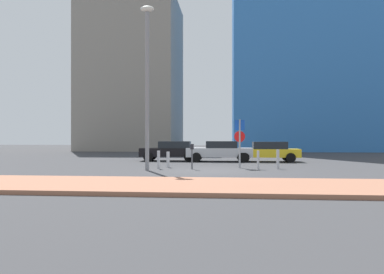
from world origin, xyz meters
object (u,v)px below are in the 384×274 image
at_px(parking_meter, 192,153).
at_px(traffic_bollard_mid, 278,159).
at_px(parked_car_silver, 220,151).
at_px(traffic_bollard_far, 159,160).
at_px(parked_car_black, 171,150).
at_px(street_lamp, 147,75).
at_px(parking_sign_post, 240,138).
at_px(traffic_bollard_near, 258,160).
at_px(traffic_bollard_edge, 168,160).
at_px(parked_car_yellow, 267,151).

bearing_deg(parking_meter, traffic_bollard_mid, 7.81).
xyz_separation_m(parked_car_silver, traffic_bollard_far, (-3.10, -6.33, -0.26)).
height_order(parked_car_black, street_lamp, street_lamp).
relative_size(parking_sign_post, street_lamp, 0.32).
distance_m(parking_meter, traffic_bollard_far, 1.81).
distance_m(parked_car_silver, street_lamp, 9.04).
relative_size(parked_car_black, traffic_bollard_far, 4.33).
bearing_deg(street_lamp, traffic_bollard_near, 11.13).
distance_m(traffic_bollard_near, traffic_bollard_mid, 1.15).
height_order(parking_meter, traffic_bollard_mid, parking_meter).
xyz_separation_m(parking_meter, traffic_bollard_near, (3.42, 0.17, -0.37)).
distance_m(parking_sign_post, parking_meter, 2.81).
xyz_separation_m(traffic_bollard_near, traffic_bollard_mid, (1.06, 0.44, 0.02)).
distance_m(parked_car_silver, traffic_bollard_far, 7.05).
relative_size(parked_car_black, parking_sign_post, 1.58).
height_order(traffic_bollard_near, traffic_bollard_edge, traffic_bollard_near).
xyz_separation_m(traffic_bollard_mid, traffic_bollard_far, (-6.26, -0.57, -0.03)).
bearing_deg(traffic_bollard_near, parking_sign_post, 137.74).
bearing_deg(parked_car_silver, parked_car_black, 175.60).
xyz_separation_m(parked_car_black, traffic_bollard_mid, (6.59, -6.02, -0.23)).
relative_size(street_lamp, traffic_bollard_mid, 8.08).
distance_m(traffic_bollard_mid, traffic_bollard_edge, 5.92).
relative_size(parking_sign_post, parking_meter, 2.00).
relative_size(parking_meter, traffic_bollard_mid, 1.29).
distance_m(parked_car_yellow, traffic_bollard_edge, 8.03).
relative_size(parking_meter, traffic_bollard_far, 1.37).
distance_m(parked_car_black, traffic_bollard_mid, 8.93).
xyz_separation_m(street_lamp, traffic_bollard_edge, (0.75, 1.95, -4.34)).
distance_m(parking_meter, traffic_bollard_mid, 4.54).
height_order(parked_car_yellow, parking_meter, parked_car_yellow).
bearing_deg(traffic_bollard_edge, traffic_bollard_far, -109.46).
bearing_deg(parked_car_black, parking_sign_post, -50.72).
xyz_separation_m(parked_car_silver, traffic_bollard_edge, (-2.75, -5.35, -0.30)).
distance_m(parked_car_yellow, street_lamp, 10.72).
height_order(parked_car_black, traffic_bollard_near, parked_car_black).
relative_size(street_lamp, traffic_bollard_edge, 9.52).
distance_m(traffic_bollard_far, traffic_bollard_edge, 1.04).
height_order(parked_car_black, traffic_bollard_mid, parked_car_black).
xyz_separation_m(parking_sign_post, traffic_bollard_mid, (1.98, -0.39, -1.14)).
bearing_deg(traffic_bollard_mid, parking_meter, -172.19).
bearing_deg(parked_car_black, parked_car_silver, -4.40).
bearing_deg(parking_sign_post, parked_car_silver, 102.37).
height_order(parked_car_black, parked_car_silver, parked_car_silver).
height_order(parking_meter, traffic_bollard_near, parking_meter).
xyz_separation_m(parked_car_silver, parking_sign_post, (1.18, -5.36, 0.91)).
xyz_separation_m(street_lamp, traffic_bollard_near, (5.59, 1.10, -4.28)).
bearing_deg(parked_car_black, parking_meter, -72.42).
relative_size(traffic_bollard_near, traffic_bollard_mid, 0.96).
height_order(traffic_bollard_near, traffic_bollard_far, traffic_bollard_near).
bearing_deg(parking_meter, traffic_bollard_edge, 144.41).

